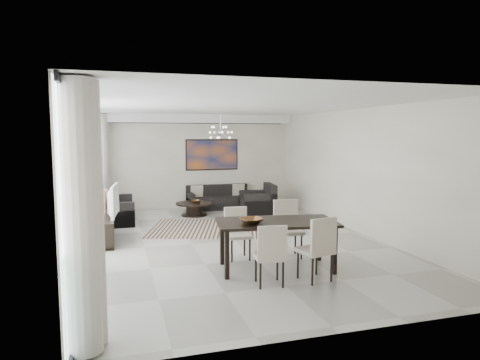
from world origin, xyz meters
name	(u,v)px	position (x,y,z in m)	size (l,w,h in m)	color
room_shell	(255,174)	(0.46, 0.00, 1.45)	(6.00, 9.00, 2.90)	#A8A39B
window_wall	(94,178)	(-2.86, 0.00, 1.47)	(0.37, 8.95, 2.90)	white
soffit	(197,119)	(0.00, 4.30, 2.77)	(5.98, 0.40, 0.26)	white
painting	(212,155)	(0.50, 4.47, 1.65)	(1.68, 0.04, 0.98)	#B75719
chandelier	(221,132)	(0.30, 2.50, 2.35)	(0.66, 0.66, 0.71)	silver
rug	(209,228)	(-0.29, 1.37, 0.01)	(2.78, 2.14, 0.01)	black
coffee_table	(194,208)	(-0.33, 3.12, 0.21)	(1.04, 1.04, 0.36)	black
bowl_coffee	(196,201)	(-0.28, 3.09, 0.40)	(0.26, 0.26, 0.08)	brown
sofa_main	(219,200)	(0.63, 4.06, 0.24)	(1.97, 0.81, 0.72)	black
loveseat	(113,211)	(-2.55, 2.83, 0.29)	(0.96, 1.71, 0.86)	black
armchair	(259,203)	(1.59, 3.05, 0.29)	(1.05, 1.10, 0.84)	black
side_table	(118,203)	(-2.41, 3.68, 0.37)	(0.40, 0.40, 0.55)	black
tv_console	(102,229)	(-2.76, 0.78, 0.27)	(0.49, 1.75, 0.55)	black
television	(109,201)	(-2.60, 0.78, 0.88)	(1.16, 0.15, 0.67)	gray
dining_table	(276,226)	(0.16, -2.06, 0.76)	(2.14, 1.29, 0.84)	black
dining_chair_sw	(271,251)	(-0.23, -2.84, 0.55)	(0.50, 0.50, 0.97)	#BDB09D
dining_chair_se	(319,245)	(0.56, -2.84, 0.60)	(0.57, 0.57, 1.04)	#BDB09D
dining_chair_nw	(237,229)	(-0.30, -1.21, 0.54)	(0.44, 0.44, 0.95)	#BDB09D
dining_chair_ne	(287,224)	(0.66, -1.33, 0.61)	(0.54, 0.54, 1.06)	#BDB09D
bowl_dining	(251,221)	(-0.32, -2.14, 0.89)	(0.38, 0.38, 0.09)	brown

